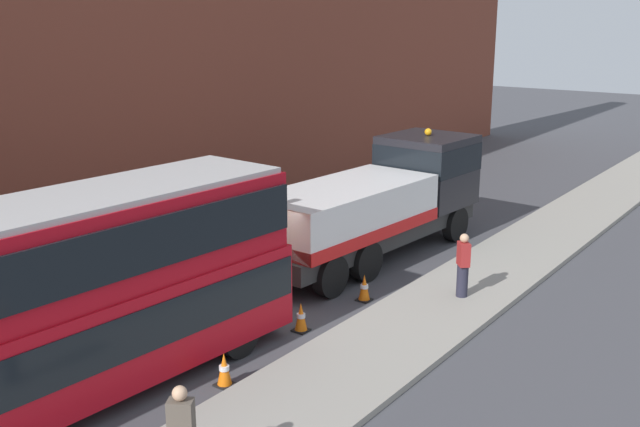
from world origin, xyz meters
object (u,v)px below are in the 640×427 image
double_decker_bus (43,301)px  traffic_cone_near_truck (364,288)px  pedestrian_bystander (463,266)px  recovery_tow_truck (379,200)px  traffic_cone_near_bus (224,370)px  traffic_cone_midway (301,318)px

double_decker_bus → traffic_cone_near_truck: 8.65m
double_decker_bus → pedestrian_bystander: size_ratio=6.52×
recovery_tow_truck → traffic_cone_near_bus: 9.49m
double_decker_bus → traffic_cone_near_truck: double_decker_bus is taller
traffic_cone_near_bus → recovery_tow_truck: bearing=12.1°
pedestrian_bystander → traffic_cone_midway: 4.63m
traffic_cone_near_bus → pedestrian_bystander: bearing=-15.0°
recovery_tow_truck → traffic_cone_midway: size_ratio=14.18×
double_decker_bus → traffic_cone_midway: size_ratio=15.49×
recovery_tow_truck → double_decker_bus: bearing=-176.5°
double_decker_bus → traffic_cone_midway: (5.71, -1.62, -1.89)m
pedestrian_bystander → traffic_cone_near_bus: (-7.06, 1.89, -0.64)m
recovery_tow_truck → double_decker_bus: double_decker_bus is taller
double_decker_bus → traffic_cone_near_bus: size_ratio=15.49×
pedestrian_bystander → double_decker_bus: bearing=25.9°
recovery_tow_truck → double_decker_bus: size_ratio=0.92×
pedestrian_bystander → traffic_cone_near_bus: size_ratio=2.38×
double_decker_bus → traffic_cone_midway: bearing=-12.1°
double_decker_bus → traffic_cone_near_truck: bearing=-8.5°
pedestrian_bystander → traffic_cone_midway: size_ratio=2.38×
pedestrian_bystander → traffic_cone_near_truck: (-1.45, 2.11, -0.64)m
traffic_cone_near_bus → traffic_cone_near_truck: 5.62m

